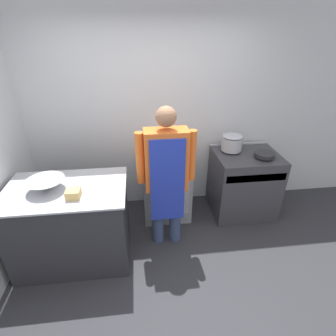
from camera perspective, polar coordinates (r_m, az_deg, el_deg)
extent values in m
plane|color=#2D2D33|center=(2.93, 0.12, -24.98)|extent=(14.00, 14.00, 0.00)
cube|color=silver|center=(3.52, -3.10, 11.76)|extent=(8.00, 0.05, 2.70)
cube|color=#2D2D33|center=(3.11, -20.07, -11.50)|extent=(1.18, 0.77, 0.90)
cube|color=#B2B5BC|center=(2.85, -21.58, -4.34)|extent=(1.23, 0.80, 0.02)
cube|color=#38383D|center=(3.78, 16.03, -3.22)|extent=(0.83, 0.69, 0.89)
cube|color=#B2B5BC|center=(3.38, 18.66, -2.02)|extent=(0.76, 0.03, 0.10)
cube|color=#B2B5BC|center=(3.85, 15.16, 5.13)|extent=(0.83, 0.03, 0.02)
cube|color=#93999E|center=(3.59, -0.43, -3.85)|extent=(0.62, 0.60, 0.88)
cube|color=silver|center=(3.33, 0.13, -5.88)|extent=(0.53, 0.02, 0.61)
cylinder|color=#38476B|center=(3.16, -2.24, -10.17)|extent=(0.14, 0.14, 0.78)
cylinder|color=#38476B|center=(3.17, 1.52, -9.90)|extent=(0.14, 0.14, 0.78)
cube|color=orange|center=(2.77, -0.40, 1.78)|extent=(0.46, 0.22, 0.67)
cube|color=#2338B2|center=(2.76, -0.10, -3.09)|extent=(0.37, 0.02, 0.97)
cylinder|color=orange|center=(2.74, -6.10, 2.09)|extent=(0.09, 0.09, 0.57)
cylinder|color=orange|center=(2.80, 5.19, 2.68)|extent=(0.09, 0.09, 0.57)
sphere|color=#9E7051|center=(2.60, -0.44, 11.12)|extent=(0.21, 0.21, 0.21)
cone|color=#B2B5BC|center=(2.87, -25.00, -3.31)|extent=(0.37, 0.37, 0.12)
cube|color=#D8B266|center=(2.66, -19.92, -5.25)|extent=(0.13, 0.13, 0.08)
cylinder|color=#B2B5BC|center=(3.56, 13.72, 5.17)|extent=(0.27, 0.27, 0.18)
ellipsoid|color=#B2B5BC|center=(3.53, 13.91, 6.78)|extent=(0.26, 0.26, 0.05)
cylinder|color=#262628|center=(3.53, 20.27, 2.76)|extent=(0.25, 0.25, 0.05)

